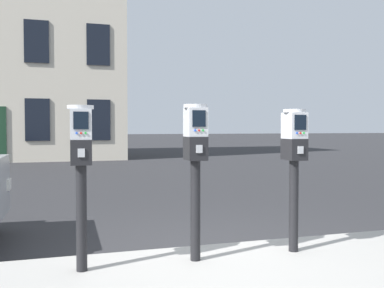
# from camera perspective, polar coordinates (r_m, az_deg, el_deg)

# --- Properties ---
(ground_plane) EXTENTS (160.00, 160.00, 0.00)m
(ground_plane) POSITION_cam_1_polar(r_m,az_deg,el_deg) (4.62, 2.59, -14.73)
(ground_plane) COLOR #28282B
(parking_meter_near_kerb) EXTENTS (0.23, 0.26, 1.38)m
(parking_meter_near_kerb) POSITION_cam_1_polar(r_m,az_deg,el_deg) (3.89, -13.69, -1.61)
(parking_meter_near_kerb) COLOR black
(parking_meter_near_kerb) RESTS_ON sidewalk_slab
(parking_meter_twin_adjacent) EXTENTS (0.23, 0.26, 1.40)m
(parking_meter_twin_adjacent) POSITION_cam_1_polar(r_m,az_deg,el_deg) (4.08, 0.43, -1.16)
(parking_meter_twin_adjacent) COLOR black
(parking_meter_twin_adjacent) RESTS_ON sidewalk_slab
(parking_meter_end_of_row) EXTENTS (0.23, 0.26, 1.37)m
(parking_meter_end_of_row) POSITION_cam_1_polar(r_m,az_deg,el_deg) (4.49, 12.62, -1.19)
(parking_meter_end_of_row) COLOR black
(parking_meter_end_of_row) RESTS_ON sidewalk_slab
(townhouse_grey_stucco) EXTENTS (6.85, 5.98, 11.75)m
(townhouse_grey_stucco) POSITION_cam_1_polar(r_m,az_deg,el_deg) (21.66, -18.71, 14.13)
(townhouse_grey_stucco) COLOR beige
(townhouse_grey_stucco) RESTS_ON ground_plane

